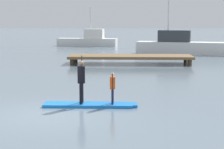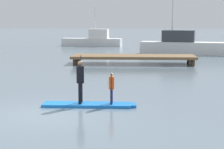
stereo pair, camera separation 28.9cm
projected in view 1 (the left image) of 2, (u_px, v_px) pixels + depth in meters
name	position (u px, v px, depth m)	size (l,w,h in m)	color
ground_plane	(48.00, 114.00, 13.32)	(240.00, 240.00, 0.00)	slate
paddleboard_near	(90.00, 105.00, 14.55)	(3.34, 0.76, 0.10)	blue
paddler_adult	(81.00, 79.00, 14.44)	(0.27, 0.49, 1.69)	black
paddler_child_solo	(113.00, 86.00, 14.42)	(0.19, 0.39, 1.11)	#19194C
fishing_boat_white_large	(182.00, 46.00, 35.64)	(8.31, 3.54, 7.54)	silver
motor_boat_small_navy	(89.00, 40.00, 46.28)	(6.90, 2.49, 4.37)	silver
floating_dock	(130.00, 57.00, 28.17)	(8.46, 2.53, 0.58)	brown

